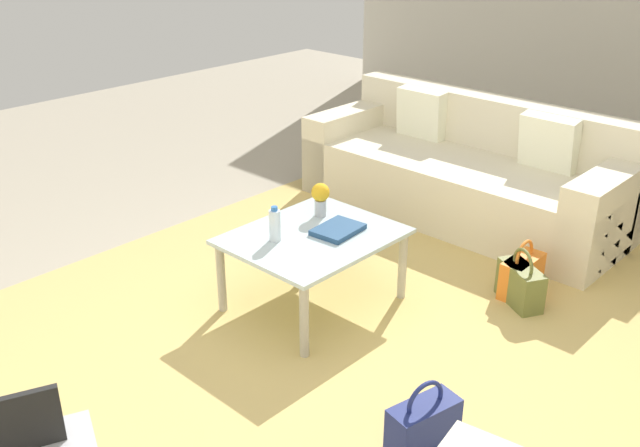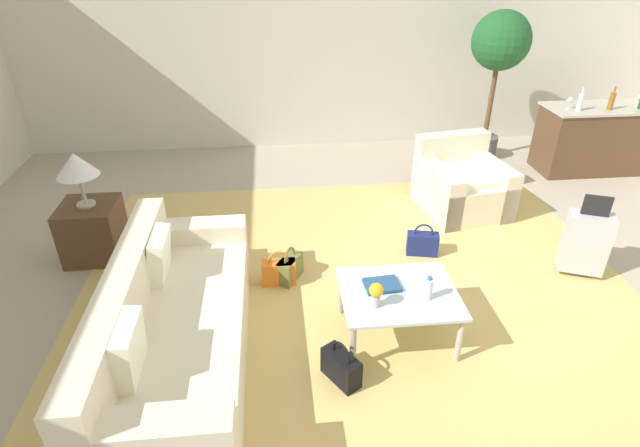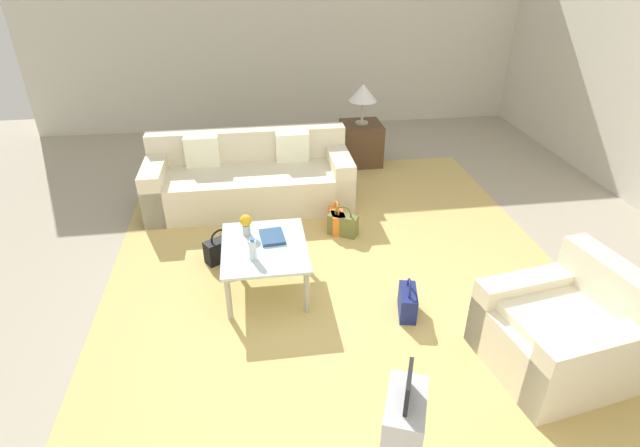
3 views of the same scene
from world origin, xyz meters
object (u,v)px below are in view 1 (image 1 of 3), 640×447
Objects in this scene: coffee_table_book at (338,230)px; handbag_black at (320,235)px; handbag_olive at (520,284)px; handbag_orange at (522,275)px; couch at (469,175)px; handbag_navy at (423,426)px; coffee_table at (313,244)px; water_bottle at (275,225)px; flower_vase at (320,197)px.

handbag_black is (-0.39, -0.51, -0.34)m from coffee_table_book.
handbag_olive is 0.12m from handbag_orange.
couch is 2.69m from handbag_navy.
handbag_olive is 1.00× the size of handbag_orange.
couch is at bearing -176.81° from coffee_table.
water_bottle is 0.38m from coffee_table_book.
couch is 6.70× the size of handbag_navy.
water_bottle is at bearing 6.79° from flower_vase.
handbag_black is at bearing -71.33° from handbag_orange.
flower_vase is at bearing -145.71° from coffee_table.
couch is 1.33m from handbag_black.
coffee_table is at bearing 153.43° from water_bottle.
coffee_table is at bearing -41.37° from handbag_orange.
flower_vase is at bearing 43.69° from handbag_black.
coffee_table is 2.59× the size of handbag_olive.
water_bottle reaches higher than coffee_table.
couch reaches higher than flower_vase.
couch is 6.70× the size of handbag_orange.
coffee_table reaches higher than handbag_navy.
coffee_table_book is at bearing 6.14° from couch.
handbag_orange is 1.00× the size of handbag_navy.
handbag_navy is (0.68, 1.11, -0.34)m from coffee_table_book.
handbag_orange is (-0.11, -0.05, 0.00)m from handbag_olive.
water_bottle is at bearing -43.48° from handbag_olive.
handbag_orange is (-1.14, 0.93, -0.42)m from water_bottle.
coffee_table is 0.72m from handbag_black.
couch reaches higher than coffee_table_book.
handbag_orange is (-0.94, 0.83, -0.27)m from coffee_table.
handbag_orange is at bearing 47.32° from couch.
couch is 2.01m from water_bottle.
flower_vase reaches higher than handbag_navy.
water_bottle reaches higher than handbag_olive.
handbag_black is (-0.29, -0.28, -0.45)m from flower_vase.
coffee_table_book is 1.12m from handbag_olive.
flower_vase is at bearing -53.64° from handbag_orange.
couch is 6.70× the size of handbag_olive.
handbag_black is at bearing -123.64° from handbag_navy.
water_bottle reaches higher than handbag_black.
coffee_table is at bearing -115.35° from handbag_navy.
handbag_orange is at bearing -154.86° from handbag_olive.
handbag_olive is at bearing 136.52° from water_bottle.
couch reaches higher than handbag_orange.
coffee_table reaches higher than handbag_orange.
flower_vase is 1.28m from handbag_olive.
handbag_olive and handbag_navy have the same top height.
handbag_olive is at bearing 103.62° from handbag_black.
water_bottle is (1.99, -0.00, 0.25)m from couch.
water_bottle is 0.73× the size of coffee_table_book.
coffee_table_book is at bearing 146.31° from coffee_table.
handbag_orange is at bearing 126.36° from flower_vase.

